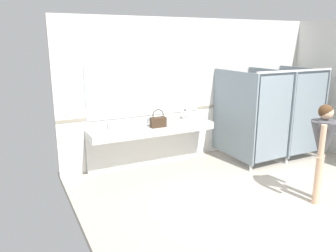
# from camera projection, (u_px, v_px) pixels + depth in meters

# --- Properties ---
(ground_plane) EXTENTS (6.04, 5.87, 0.10)m
(ground_plane) POSITION_uv_depth(u_px,v_px,m) (288.00, 207.00, 5.13)
(ground_plane) COLOR #B2A899
(wall_back) EXTENTS (6.04, 0.12, 2.90)m
(wall_back) POSITION_uv_depth(u_px,v_px,m) (200.00, 89.00, 7.09)
(wall_back) COLOR silver
(wall_back) RESTS_ON ground_plane
(wall_back_tile_band) EXTENTS (6.04, 0.01, 0.06)m
(wall_back_tile_band) POSITION_uv_depth(u_px,v_px,m) (201.00, 107.00, 7.13)
(wall_back_tile_band) COLOR #9E937F
(wall_back_tile_band) RESTS_ON wall_back
(vanity_counter) EXTENTS (2.47, 0.57, 0.97)m
(vanity_counter) POSITION_uv_depth(u_px,v_px,m) (150.00, 136.00, 6.50)
(vanity_counter) COLOR silver
(vanity_counter) RESTS_ON ground_plane
(mirror_panel) EXTENTS (2.37, 0.02, 1.04)m
(mirror_panel) POSITION_uv_depth(u_px,v_px,m) (146.00, 89.00, 6.46)
(mirror_panel) COLOR silver
(mirror_panel) RESTS_ON wall_back
(bathroom_stalls) EXTENTS (1.92, 1.38, 1.92)m
(bathroom_stalls) POSITION_uv_depth(u_px,v_px,m) (275.00, 112.00, 6.91)
(bathroom_stalls) COLOR gray
(bathroom_stalls) RESTS_ON ground_plane
(person_standing) EXTENTS (0.56, 0.56, 1.55)m
(person_standing) POSITION_uv_depth(u_px,v_px,m) (323.00, 142.00, 4.98)
(person_standing) COLOR #DBAD89
(person_standing) RESTS_ON ground_plane
(handbag) EXTENTS (0.30, 0.13, 0.35)m
(handbag) POSITION_uv_depth(u_px,v_px,m) (158.00, 121.00, 6.24)
(handbag) COLOR #3F2D1E
(handbag) RESTS_ON vanity_counter
(soap_dispenser) EXTENTS (0.07, 0.07, 0.22)m
(soap_dispenser) POSITION_uv_depth(u_px,v_px,m) (185.00, 115.00, 6.85)
(soap_dispenser) COLOR white
(soap_dispenser) RESTS_ON vanity_counter
(floor_drain_cover) EXTENTS (0.14, 0.14, 0.01)m
(floor_drain_cover) POSITION_uv_depth(u_px,v_px,m) (302.00, 224.00, 4.55)
(floor_drain_cover) COLOR #B7BABF
(floor_drain_cover) RESTS_ON ground_plane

